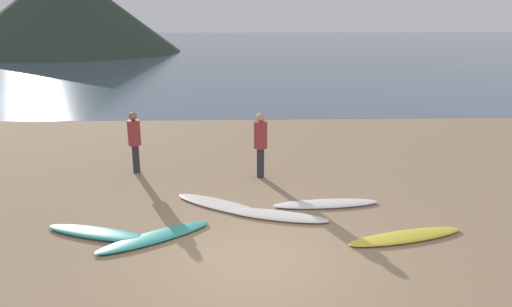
{
  "coord_description": "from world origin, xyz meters",
  "views": [
    {
      "loc": [
        -0.29,
        -7.83,
        4.36
      ],
      "look_at": [
        0.16,
        4.85,
        0.6
      ],
      "focal_mm": 33.1,
      "sensor_mm": 36.0,
      "label": 1
    }
  ],
  "objects_px": {
    "surfboard_2": "(221,205)",
    "person_1": "(134,137)",
    "surfboard_1": "(155,237)",
    "surfboard_3": "(276,215)",
    "surfboard_5": "(405,236)",
    "person_0": "(261,140)",
    "surfboard_4": "(326,204)",
    "surfboard_0": "(100,233)"
  },
  "relations": [
    {
      "from": "surfboard_1",
      "to": "person_0",
      "type": "bearing_deg",
      "value": 24.47
    },
    {
      "from": "surfboard_5",
      "to": "person_1",
      "type": "xyz_separation_m",
      "value": [
        -6.3,
        4.37,
        1.0
      ]
    },
    {
      "from": "surfboard_2",
      "to": "surfboard_5",
      "type": "bearing_deg",
      "value": 8.57
    },
    {
      "from": "surfboard_3",
      "to": "surfboard_4",
      "type": "height_order",
      "value": "surfboard_3"
    },
    {
      "from": "surfboard_4",
      "to": "person_0",
      "type": "bearing_deg",
      "value": 121.07
    },
    {
      "from": "surfboard_1",
      "to": "surfboard_3",
      "type": "relative_size",
      "value": 1.03
    },
    {
      "from": "surfboard_2",
      "to": "surfboard_3",
      "type": "relative_size",
      "value": 1.04
    },
    {
      "from": "surfboard_0",
      "to": "surfboard_4",
      "type": "relative_size",
      "value": 0.97
    },
    {
      "from": "surfboard_1",
      "to": "surfboard_4",
      "type": "relative_size",
      "value": 0.97
    },
    {
      "from": "surfboard_3",
      "to": "person_0",
      "type": "distance_m",
      "value": 2.9
    },
    {
      "from": "surfboard_0",
      "to": "surfboard_3",
      "type": "bearing_deg",
      "value": 30.24
    },
    {
      "from": "surfboard_1",
      "to": "person_0",
      "type": "height_order",
      "value": "person_0"
    },
    {
      "from": "surfboard_0",
      "to": "surfboard_1",
      "type": "xyz_separation_m",
      "value": [
        1.16,
        -0.19,
        -0.01
      ]
    },
    {
      "from": "surfboard_2",
      "to": "surfboard_4",
      "type": "bearing_deg",
      "value": 33.29
    },
    {
      "from": "surfboard_5",
      "to": "surfboard_4",
      "type": "bearing_deg",
      "value": 111.89
    },
    {
      "from": "surfboard_3",
      "to": "surfboard_4",
      "type": "xyz_separation_m",
      "value": [
        1.24,
        0.64,
        -0.0
      ]
    },
    {
      "from": "person_1",
      "to": "surfboard_0",
      "type": "bearing_deg",
      "value": -84.04
    },
    {
      "from": "surfboard_1",
      "to": "surfboard_0",
      "type": "bearing_deg",
      "value": 136.93
    },
    {
      "from": "surfboard_5",
      "to": "surfboard_3",
      "type": "bearing_deg",
      "value": 141.42
    },
    {
      "from": "person_0",
      "to": "surfboard_3",
      "type": "bearing_deg",
      "value": 11.86
    },
    {
      "from": "surfboard_3",
      "to": "person_1",
      "type": "xyz_separation_m",
      "value": [
        -3.75,
        3.24,
        0.99
      ]
    },
    {
      "from": "surfboard_5",
      "to": "surfboard_0",
      "type": "bearing_deg",
      "value": 162.17
    },
    {
      "from": "surfboard_1",
      "to": "person_1",
      "type": "xyz_separation_m",
      "value": [
        -1.23,
        4.22,
        0.99
      ]
    },
    {
      "from": "surfboard_3",
      "to": "surfboard_5",
      "type": "relative_size",
      "value": 0.94
    },
    {
      "from": "person_0",
      "to": "person_1",
      "type": "relative_size",
      "value": 1.04
    },
    {
      "from": "surfboard_3",
      "to": "surfboard_4",
      "type": "distance_m",
      "value": 1.39
    },
    {
      "from": "surfboard_0",
      "to": "surfboard_4",
      "type": "bearing_deg",
      "value": 34.31
    },
    {
      "from": "surfboard_3",
      "to": "surfboard_0",
      "type": "bearing_deg",
      "value": -150.44
    },
    {
      "from": "surfboard_4",
      "to": "surfboard_5",
      "type": "distance_m",
      "value": 2.2
    },
    {
      "from": "surfboard_0",
      "to": "surfboard_5",
      "type": "distance_m",
      "value": 6.23
    },
    {
      "from": "surfboard_5",
      "to": "person_0",
      "type": "bearing_deg",
      "value": 111.23
    },
    {
      "from": "surfboard_4",
      "to": "person_0",
      "type": "xyz_separation_m",
      "value": [
        -1.46,
        2.06,
        1.03
      ]
    },
    {
      "from": "surfboard_2",
      "to": "person_1",
      "type": "height_order",
      "value": "person_1"
    },
    {
      "from": "surfboard_2",
      "to": "person_1",
      "type": "relative_size",
      "value": 1.42
    },
    {
      "from": "surfboard_0",
      "to": "surfboard_4",
      "type": "distance_m",
      "value": 5.11
    },
    {
      "from": "surfboard_3",
      "to": "person_1",
      "type": "height_order",
      "value": "person_1"
    },
    {
      "from": "person_0",
      "to": "surfboard_5",
      "type": "bearing_deg",
      "value": 43.05
    },
    {
      "from": "surfboard_2",
      "to": "surfboard_4",
      "type": "height_order",
      "value": "surfboard_4"
    },
    {
      "from": "surfboard_0",
      "to": "surfboard_5",
      "type": "bearing_deg",
      "value": 14.98
    },
    {
      "from": "surfboard_1",
      "to": "surfboard_5",
      "type": "relative_size",
      "value": 0.97
    },
    {
      "from": "surfboard_2",
      "to": "person_0",
      "type": "relative_size",
      "value": 1.37
    },
    {
      "from": "surfboard_5",
      "to": "person_0",
      "type": "height_order",
      "value": "person_0"
    }
  ]
}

